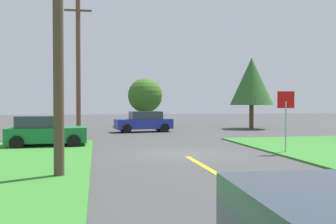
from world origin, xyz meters
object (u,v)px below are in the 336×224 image
object	(u,v)px
car_approaching_junction	(144,122)
oak_tree_left	(252,82)
utility_pole_mid	(78,67)
pine_tree_center	(145,96)
stop_sign	(286,110)
utility_pole_near	(58,44)
parked_car_near_building	(45,131)

from	to	relation	value
car_approaching_junction	oak_tree_left	xyz separation A→B (m)	(9.88, 1.81, 3.40)
utility_pole_mid	pine_tree_center	size ratio (longest dim) A/B	1.93
stop_sign	oak_tree_left	distance (m)	16.46
utility_pole_near	pine_tree_center	xyz separation A→B (m)	(5.95, 25.01, -0.99)
car_approaching_junction	pine_tree_center	size ratio (longest dim) A/B	0.97
car_approaching_junction	utility_pole_mid	distance (m)	7.14
oak_tree_left	pine_tree_center	distance (m)	10.62
utility_pole_mid	stop_sign	bearing A→B (deg)	-46.95
utility_pole_near	car_approaching_junction	bearing A→B (deg)	74.37
stop_sign	utility_pole_mid	bearing A→B (deg)	-35.04
car_approaching_junction	utility_pole_near	size ratio (longest dim) A/B	0.59
stop_sign	utility_pole_mid	distance (m)	14.25
oak_tree_left	parked_car_near_building	bearing A→B (deg)	-146.37
stop_sign	utility_pole_near	distance (m)	10.39
car_approaching_junction	utility_pole_mid	xyz separation A→B (m)	(-4.89, -3.42, 3.92)
utility_pole_near	oak_tree_left	world-z (taller)	utility_pole_near
stop_sign	parked_car_near_building	xyz separation A→B (m)	(-10.97, 4.68, -1.17)
car_approaching_junction	utility_pole_mid	size ratio (longest dim) A/B	0.50
parked_car_near_building	pine_tree_center	world-z (taller)	pine_tree_center
parked_car_near_building	utility_pole_near	bearing A→B (deg)	-81.33
car_approaching_junction	pine_tree_center	distance (m)	8.09
utility_pole_near	pine_tree_center	world-z (taller)	utility_pole_near
utility_pole_near	utility_pole_mid	xyz separation A→B (m)	(-0.05, 13.89, 0.69)
stop_sign	pine_tree_center	world-z (taller)	pine_tree_center
car_approaching_junction	parked_car_near_building	distance (m)	10.96
car_approaching_junction	stop_sign	bearing A→B (deg)	101.62
car_approaching_junction	oak_tree_left	bearing A→B (deg)	-176.83
oak_tree_left	utility_pole_near	bearing A→B (deg)	-127.58
parked_car_near_building	oak_tree_left	xyz separation A→B (m)	(16.19, 10.77, 3.40)
utility_pole_near	utility_pole_mid	world-z (taller)	utility_pole_mid
utility_pole_mid	pine_tree_center	world-z (taller)	utility_pole_mid
car_approaching_junction	pine_tree_center	bearing A→B (deg)	-105.44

